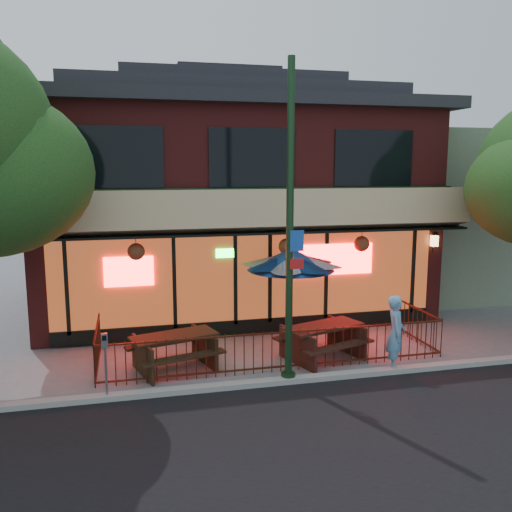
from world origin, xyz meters
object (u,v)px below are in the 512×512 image
at_px(picnic_table_right, 323,337).
at_px(pedestrian, 396,333).
at_px(street_light, 290,242).
at_px(parking_meter_near, 105,355).
at_px(picnic_table_left, 174,347).
at_px(patio_umbrella, 291,259).

relative_size(picnic_table_right, pedestrian, 1.33).
bearing_deg(street_light, parking_meter_near, -178.87).
xyz_separation_m(street_light, picnic_table_left, (-2.42, 1.31, -2.59)).
xyz_separation_m(picnic_table_left, pedestrian, (5.05, -1.26, 0.35)).
bearing_deg(picnic_table_left, patio_umbrella, 23.80).
relative_size(street_light, parking_meter_near, 4.92).
distance_m(street_light, picnic_table_right, 3.11).
bearing_deg(picnic_table_right, parking_meter_near, -166.09).
xyz_separation_m(picnic_table_left, picnic_table_right, (3.68, -0.10, 0.01)).
height_order(picnic_table_left, picnic_table_right, picnic_table_right).
relative_size(patio_umbrella, parking_meter_near, 1.89).
bearing_deg(parking_meter_near, pedestrian, 1.14).
bearing_deg(parking_meter_near, picnic_table_left, 42.56).
relative_size(picnic_table_left, parking_meter_near, 1.65).
xyz_separation_m(pedestrian, parking_meter_near, (-6.56, -0.13, 0.06)).
distance_m(picnic_table_right, patio_umbrella, 2.36).
distance_m(street_light, patio_umbrella, 3.03).
xyz_separation_m(street_light, parking_meter_near, (-3.93, -0.08, -2.18)).
height_order(street_light, patio_umbrella, street_light).
height_order(street_light, picnic_table_left, street_light).
bearing_deg(picnic_table_right, picnic_table_left, 178.40).
bearing_deg(pedestrian, parking_meter_near, 115.65).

